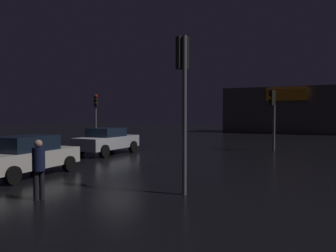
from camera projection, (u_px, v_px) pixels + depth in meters
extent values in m
plane|color=black|center=(117.00, 158.00, 18.09)|extent=(120.00, 120.00, 0.00)
cube|color=#4C4742|center=(290.00, 111.00, 42.22)|extent=(15.32, 6.52, 5.60)
cube|color=orange|center=(286.00, 95.00, 39.10)|extent=(4.60, 0.24, 1.38)
cylinder|color=#595B60|center=(184.00, 116.00, 9.72)|extent=(0.13, 0.13, 4.59)
cube|color=black|center=(182.00, 53.00, 9.80)|extent=(0.41, 0.41, 0.94)
sphere|color=black|center=(180.00, 44.00, 9.94)|extent=(0.20, 0.20, 0.20)
sphere|color=black|center=(180.00, 54.00, 9.95)|extent=(0.20, 0.20, 0.20)
sphere|color=#19D13F|center=(180.00, 63.00, 9.96)|extent=(0.20, 0.20, 0.20)
cylinder|color=#595B60|center=(274.00, 121.00, 21.54)|extent=(0.16, 0.16, 3.87)
cube|color=black|center=(272.00, 98.00, 21.43)|extent=(0.41, 0.41, 0.96)
sphere|color=black|center=(270.00, 93.00, 21.37)|extent=(0.20, 0.20, 0.20)
sphere|color=orange|center=(270.00, 98.00, 21.38)|extent=(0.20, 0.20, 0.20)
sphere|color=black|center=(270.00, 102.00, 21.39)|extent=(0.20, 0.20, 0.20)
cylinder|color=#595B60|center=(96.00, 119.00, 27.30)|extent=(0.14, 0.14, 3.98)
cube|color=black|center=(96.00, 100.00, 27.10)|extent=(0.41, 0.41, 0.98)
sphere|color=red|center=(96.00, 96.00, 26.94)|extent=(0.20, 0.20, 0.20)
sphere|color=black|center=(96.00, 100.00, 26.95)|extent=(0.20, 0.20, 0.20)
sphere|color=black|center=(96.00, 103.00, 26.96)|extent=(0.20, 0.20, 0.20)
cube|color=#B7B7BF|center=(107.00, 142.00, 19.75)|extent=(1.71, 4.33, 0.68)
cube|color=black|center=(107.00, 132.00, 19.66)|extent=(1.54, 1.96, 0.51)
cylinder|color=black|center=(110.00, 145.00, 21.42)|extent=(0.22, 0.70, 0.70)
cylinder|color=black|center=(133.00, 147.00, 20.66)|extent=(0.22, 0.70, 0.70)
cylinder|color=black|center=(80.00, 150.00, 18.86)|extent=(0.22, 0.70, 0.70)
cylinder|color=black|center=(104.00, 151.00, 18.10)|extent=(0.22, 0.70, 0.70)
cube|color=silver|center=(26.00, 159.00, 12.80)|extent=(1.97, 4.45, 0.64)
cube|color=black|center=(25.00, 143.00, 12.74)|extent=(1.65, 2.29, 0.57)
cylinder|color=black|center=(13.00, 175.00, 11.17)|extent=(0.26, 0.64, 0.63)
cylinder|color=black|center=(69.00, 164.00, 13.81)|extent=(0.26, 0.64, 0.63)
cylinder|color=black|center=(37.00, 161.00, 14.45)|extent=(0.26, 0.64, 0.63)
cylinder|color=black|center=(42.00, 185.00, 9.25)|extent=(0.14, 0.14, 0.80)
cylinder|color=black|center=(36.00, 186.00, 9.14)|extent=(0.14, 0.14, 0.80)
cylinder|color=#141938|center=(39.00, 159.00, 9.17)|extent=(0.44, 0.44, 0.63)
sphere|color=tan|center=(38.00, 144.00, 9.15)|extent=(0.22, 0.22, 0.22)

